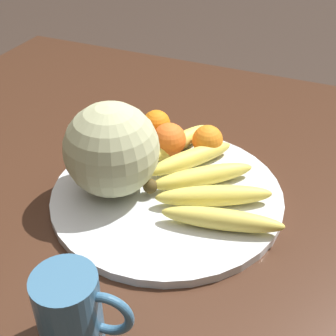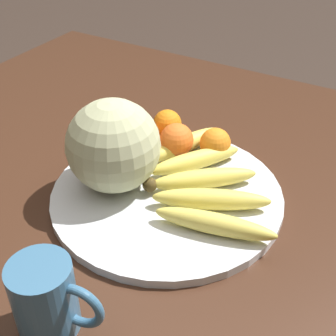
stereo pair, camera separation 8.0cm
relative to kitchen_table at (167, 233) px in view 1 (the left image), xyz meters
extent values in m
cube|color=#3D2316|center=(0.00, 0.00, 0.06)|extent=(1.43, 1.18, 0.04)
cube|color=#3D2316|center=(0.63, -0.51, -0.31)|extent=(0.07, 0.07, 0.70)
cylinder|color=silver|center=(0.00, 0.00, 0.09)|extent=(0.41, 0.41, 0.02)
torus|color=#1E4C56|center=(0.00, 0.00, 0.09)|extent=(0.41, 0.41, 0.01)
sphere|color=#B2B789|center=(0.09, 0.03, 0.18)|extent=(0.16, 0.16, 0.16)
sphere|color=#473819|center=(0.02, 0.02, 0.12)|extent=(0.03, 0.03, 0.03)
ellipsoid|color=#E5D156|center=(-0.12, 0.05, 0.12)|extent=(0.20, 0.08, 0.03)
ellipsoid|color=#E5D156|center=(-0.09, 0.00, 0.12)|extent=(0.19, 0.12, 0.04)
ellipsoid|color=#E5D156|center=(-0.05, -0.04, 0.12)|extent=(0.17, 0.15, 0.04)
ellipsoid|color=#E5D156|center=(-0.01, -0.09, 0.12)|extent=(0.13, 0.17, 0.03)
ellipsoid|color=#E5D156|center=(0.03, -0.13, 0.12)|extent=(0.10, 0.18, 0.03)
sphere|color=orange|center=(0.04, -0.11, 0.13)|extent=(0.07, 0.07, 0.07)
sphere|color=orange|center=(-0.02, -0.14, 0.13)|extent=(0.06, 0.06, 0.06)
sphere|color=orange|center=(0.09, -0.16, 0.13)|extent=(0.06, 0.06, 0.06)
sphere|color=orange|center=(0.11, -0.09, 0.13)|extent=(0.06, 0.06, 0.06)
cube|color=white|center=(-0.01, -0.05, 0.10)|extent=(0.09, 0.03, 0.00)
cylinder|color=#386689|center=(0.00, 0.30, 0.14)|extent=(0.08, 0.08, 0.11)
torus|color=#386689|center=(-0.05, 0.30, 0.14)|extent=(0.07, 0.02, 0.07)
camera|label=1|loc=(-0.26, 0.59, 0.61)|focal=50.00mm
camera|label=2|loc=(-0.33, 0.56, 0.61)|focal=50.00mm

